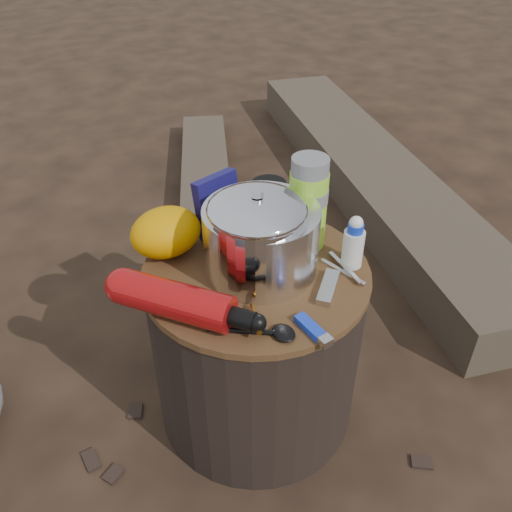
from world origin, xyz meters
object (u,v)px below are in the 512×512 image
stump (256,343)px  camping_pot (257,237)px  log_main (372,176)px  thermos (308,203)px  travel_mug (269,205)px  fuel_bottle (175,300)px

stump → camping_pot: camping_pot is taller
log_main → camping_pot: size_ratio=10.26×
thermos → camping_pot: bearing=-165.3°
log_main → travel_mug: (-0.85, -0.53, 0.42)m
log_main → camping_pot: 1.27m
log_main → camping_pot: (-0.97, -0.68, 0.46)m
camping_pot → thermos: size_ratio=0.92×
stump → log_main: size_ratio=0.24×
stump → fuel_bottle: (-0.20, -0.04, 0.26)m
travel_mug → camping_pot: bearing=-130.0°
thermos → fuel_bottle: bearing=-169.9°
camping_pot → travel_mug: size_ratio=1.70×
log_main → travel_mug: bearing=-131.2°
stump → travel_mug: bearing=48.5°
log_main → camping_pot: camping_pot is taller
stump → travel_mug: 0.33m
camping_pot → thermos: thermos is taller
travel_mug → stump: bearing=-131.5°
camping_pot → fuel_bottle: 0.20m
log_main → stump: bearing=-128.8°
fuel_bottle → travel_mug: (0.31, 0.17, 0.02)m
stump → camping_pot: bearing=-114.4°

